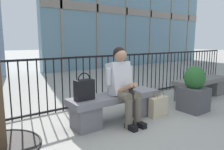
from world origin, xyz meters
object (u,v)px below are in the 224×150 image
at_px(stone_bench, 116,104).
at_px(planter, 194,91).
at_px(seated_person_with_phone, 123,83).
at_px(stone_bench_far, 201,86).
at_px(shopping_bag, 158,106).
at_px(handbag_on_bench, 84,89).

bearing_deg(stone_bench, planter, -18.11).
height_order(seated_person_with_phone, planter, seated_person_with_phone).
height_order(stone_bench, stone_bench_far, same).
distance_m(seated_person_with_phone, planter, 1.48).
bearing_deg(seated_person_with_phone, stone_bench, 110.52).
xyz_separation_m(seated_person_with_phone, shopping_bag, (0.68, -0.15, -0.47)).
bearing_deg(stone_bench, stone_bench_far, -0.68).
xyz_separation_m(seated_person_with_phone, stone_bench_far, (2.41, 0.10, -0.38)).
relative_size(shopping_bag, planter, 0.53).
bearing_deg(stone_bench, handbag_on_bench, -179.01).
relative_size(stone_bench, stone_bench_far, 1.00).
height_order(shopping_bag, planter, planter).
height_order(stone_bench, seated_person_with_phone, seated_person_with_phone).
relative_size(stone_bench_far, planter, 1.88).
relative_size(handbag_on_bench, planter, 0.48).
xyz_separation_m(stone_bench, planter, (1.47, -0.48, 0.12)).
bearing_deg(shopping_bag, seated_person_with_phone, 167.60).
bearing_deg(handbag_on_bench, shopping_bag, -11.58).
bearing_deg(handbag_on_bench, planter, -12.93).
height_order(stone_bench, planter, planter).
xyz_separation_m(handbag_on_bench, shopping_bag, (1.31, -0.27, -0.43)).
xyz_separation_m(stone_bench, handbag_on_bench, (-0.58, -0.01, 0.34)).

